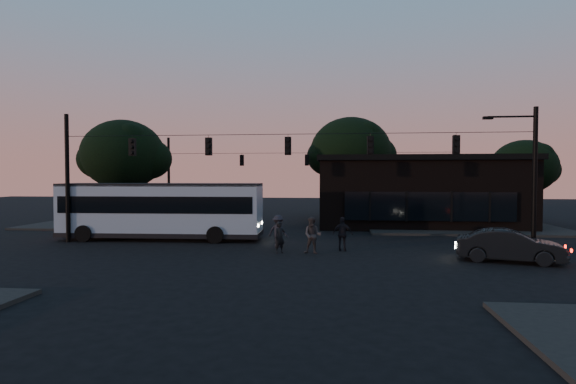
# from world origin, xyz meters

# --- Properties ---
(ground) EXTENTS (120.00, 120.00, 0.00)m
(ground) POSITION_xyz_m (0.00, 0.00, 0.00)
(ground) COLOR black
(ground) RESTS_ON ground
(sidewalk_far_right) EXTENTS (14.00, 10.00, 0.15)m
(sidewalk_far_right) POSITION_xyz_m (12.00, 14.00, 0.07)
(sidewalk_far_right) COLOR black
(sidewalk_far_right) RESTS_ON ground
(sidewalk_far_left) EXTENTS (14.00, 10.00, 0.15)m
(sidewalk_far_left) POSITION_xyz_m (-14.00, 14.00, 0.07)
(sidewalk_far_left) COLOR black
(sidewalk_far_left) RESTS_ON ground
(building) EXTENTS (15.40, 10.41, 5.40)m
(building) POSITION_xyz_m (9.00, 15.97, 2.71)
(building) COLOR black
(building) RESTS_ON ground
(tree_behind) EXTENTS (7.60, 7.60, 9.43)m
(tree_behind) POSITION_xyz_m (4.00, 22.00, 6.19)
(tree_behind) COLOR black
(tree_behind) RESTS_ON ground
(tree_right) EXTENTS (5.20, 5.20, 6.86)m
(tree_right) POSITION_xyz_m (18.00, 18.00, 4.63)
(tree_right) COLOR black
(tree_right) RESTS_ON ground
(tree_left) EXTENTS (6.40, 6.40, 8.30)m
(tree_left) POSITION_xyz_m (-14.00, 13.00, 5.57)
(tree_left) COLOR black
(tree_left) RESTS_ON ground
(signal_rig_near) EXTENTS (26.24, 0.30, 7.50)m
(signal_rig_near) POSITION_xyz_m (0.00, 4.00, 4.45)
(signal_rig_near) COLOR black
(signal_rig_near) RESTS_ON ground
(signal_rig_far) EXTENTS (26.24, 0.30, 7.50)m
(signal_rig_far) POSITION_xyz_m (0.00, 20.00, 4.20)
(signal_rig_far) COLOR black
(signal_rig_far) RESTS_ON ground
(bus) EXTENTS (12.30, 3.35, 3.44)m
(bus) POSITION_xyz_m (-7.96, 5.68, 1.93)
(bus) COLOR #90A3B7
(bus) RESTS_ON ground
(car) EXTENTS (4.73, 2.68, 1.47)m
(car) POSITION_xyz_m (10.45, 0.34, 0.74)
(car) COLOR black
(car) RESTS_ON ground
(pedestrian_a) EXTENTS (0.69, 0.64, 1.59)m
(pedestrian_a) POSITION_xyz_m (-0.15, 1.55, 0.80)
(pedestrian_a) COLOR black
(pedestrian_a) RESTS_ON ground
(pedestrian_b) EXTENTS (0.97, 0.80, 1.84)m
(pedestrian_b) POSITION_xyz_m (1.49, 1.62, 0.92)
(pedestrian_b) COLOR #342F30
(pedestrian_b) RESTS_ON ground
(pedestrian_c) EXTENTS (1.07, 0.52, 1.76)m
(pedestrian_c) POSITION_xyz_m (3.00, 2.56, 0.88)
(pedestrian_c) COLOR black
(pedestrian_c) RESTS_ON ground
(pedestrian_d) EXTENTS (1.29, 0.98, 1.77)m
(pedestrian_d) POSITION_xyz_m (-0.46, 3.29, 0.89)
(pedestrian_d) COLOR black
(pedestrian_d) RESTS_ON ground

